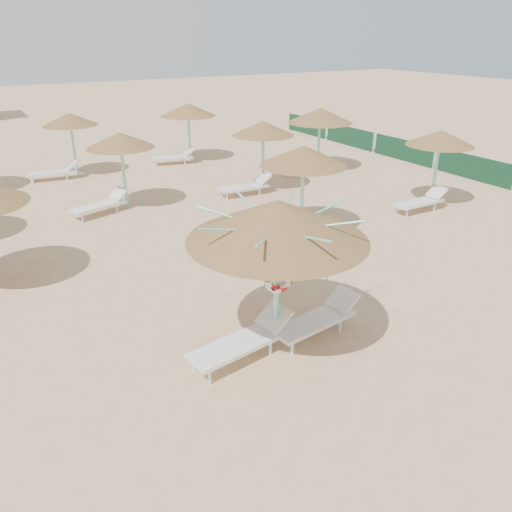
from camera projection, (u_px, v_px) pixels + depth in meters
ground at (262, 342)px, 10.09m from camera, size 120.00×120.00×0.00m
main_palapa at (278, 221)px, 8.98m from camera, size 3.37×3.37×3.02m
lounger_main_a at (244, 340)px, 9.49m from camera, size 2.22×0.97×0.78m
lounger_main_b at (318, 318)px, 10.26m from camera, size 2.09×0.87×0.74m
palapa_field at (161, 137)px, 17.79m from camera, size 18.89×13.25×2.72m
windbreak_fence at (404, 150)px, 24.17m from camera, size 0.08×19.84×1.10m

